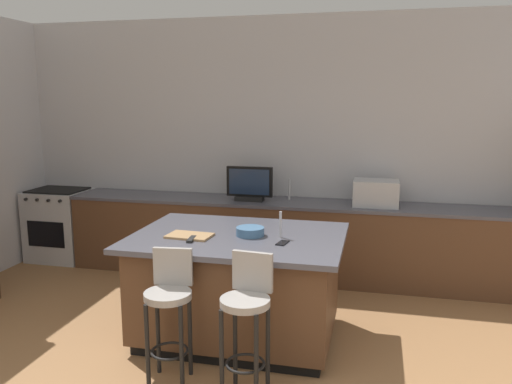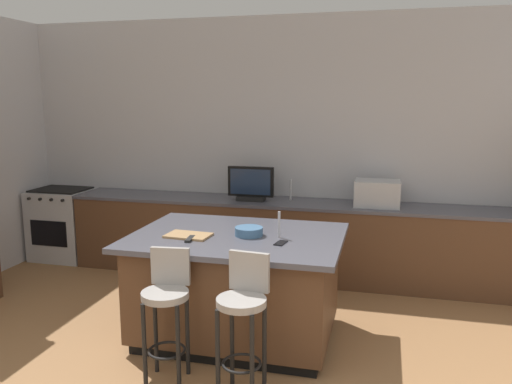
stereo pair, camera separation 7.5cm
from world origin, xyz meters
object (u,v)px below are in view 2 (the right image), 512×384
tv_monitor (251,185)px  fruit_bowl (249,231)px  kitchen_island (237,285)px  bar_stool_right (243,313)px  range_oven (63,224)px  tv_remote (190,239)px  microwave (377,193)px  cutting_board (188,235)px  cell_phone (281,243)px  bar_stool_left (167,304)px

tv_monitor → fruit_bowl: bearing=-75.7°
kitchen_island → bar_stool_right: size_ratio=1.76×
kitchen_island → bar_stool_right: bearing=-71.1°
range_oven → tv_remote: tv_remote is taller
microwave → cutting_board: 2.31m
bar_stool_right → cell_phone: bar_stool_right is taller
range_oven → bar_stool_left: bearing=-43.6°
bar_stool_left → cell_phone: size_ratio=6.48×
microwave → fruit_bowl: 1.90m
kitchen_island → fruit_bowl: bearing=-0.9°
kitchen_island → range_oven: same height
kitchen_island → cutting_board: cutting_board is taller
kitchen_island → cell_phone: 0.63m
range_oven → cell_phone: cell_phone is taller
range_oven → bar_stool_right: bearing=-38.4°
range_oven → cutting_board: (2.43, -1.75, 0.47)m
cell_phone → cutting_board: (-0.79, 0.02, 0.01)m
microwave → tv_monitor: (-1.40, -0.05, 0.04)m
range_oven → fruit_bowl: (2.91, -1.60, 0.49)m
tv_monitor → tv_remote: size_ratio=3.12×
cell_phone → tv_remote: size_ratio=0.88×
cell_phone → kitchen_island: bearing=167.0°
bar_stool_right → fruit_bowl: 0.94m
tv_monitor → bar_stool_right: size_ratio=0.53×
fruit_bowl → cell_phone: (0.31, -0.17, -0.03)m
tv_remote → cell_phone: bearing=0.4°
range_oven → cutting_board: bearing=-35.8°
microwave → range_oven: bearing=-180.0°
cutting_board → kitchen_island: bearing=22.1°
microwave → tv_monitor: 1.41m
kitchen_island → range_oven: (-2.81, 1.60, -0.01)m
bar_stool_left → bar_stool_right: bearing=-13.0°
bar_stool_right → fruit_bowl: (-0.19, 0.86, 0.34)m
kitchen_island → fruit_bowl: (0.10, -0.00, 0.48)m
microwave → bar_stool_left: size_ratio=0.49×
bar_stool_right → range_oven: bearing=147.5°
range_oven → kitchen_island: bearing=-29.7°
kitchen_island → bar_stool_right: bar_stool_right is taller
kitchen_island → tv_monitor: tv_monitor is taller
cutting_board → bar_stool_left: bearing=-82.8°
microwave → bar_stool_left: bearing=-120.5°
microwave → fruit_bowl: (-1.01, -1.60, -0.08)m
microwave → bar_stool_left: microwave is taller
cell_phone → bar_stool_left: bearing=-129.1°
cell_phone → bar_stool_right: bearing=-90.1°
fruit_bowl → tv_remote: bearing=-149.4°
tv_remote → bar_stool_left: bearing=-93.3°
range_oven → cell_phone: 3.70m
tv_monitor → bar_stool_left: tv_monitor is taller
bar_stool_right → cutting_board: size_ratio=2.77×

